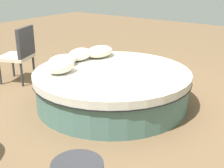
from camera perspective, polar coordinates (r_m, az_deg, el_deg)
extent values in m
plane|color=brown|center=(4.58, 0.00, -3.63)|extent=(16.00, 16.00, 0.00)
cylinder|color=#4C726B|center=(4.50, 0.00, -1.29)|extent=(2.20, 2.20, 0.40)
cylinder|color=black|center=(4.43, 0.00, 1.12)|extent=(2.28, 2.28, 0.02)
cylinder|color=beige|center=(4.41, 0.00, 1.82)|extent=(2.27, 2.27, 0.11)
ellipsoid|color=beige|center=(5.10, -2.34, 6.11)|extent=(0.54, 0.37, 0.19)
ellipsoid|color=white|center=(4.92, -6.05, 5.54)|extent=(0.44, 0.29, 0.20)
ellipsoid|color=beige|center=(4.68, -9.23, 4.40)|extent=(0.48, 0.37, 0.16)
ellipsoid|color=silver|center=(4.31, -9.56, 3.38)|extent=(0.44, 0.30, 0.21)
cylinder|color=#333338|center=(5.62, -20.28, 1.97)|extent=(0.04, 0.04, 0.42)
cylinder|color=#333338|center=(5.98, -18.04, 3.28)|extent=(0.04, 0.04, 0.42)
cylinder|color=#333338|center=(5.41, -16.53, 1.70)|extent=(0.04, 0.04, 0.42)
cylinder|color=#333338|center=(5.77, -14.45, 3.07)|extent=(0.04, 0.04, 0.42)
cube|color=beige|center=(5.63, -17.58, 4.86)|extent=(0.67, 0.66, 0.06)
cube|color=#333338|center=(5.45, -15.87, 7.61)|extent=(0.50, 0.26, 0.50)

